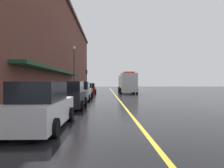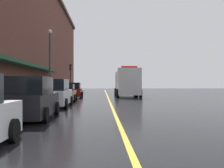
% 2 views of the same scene
% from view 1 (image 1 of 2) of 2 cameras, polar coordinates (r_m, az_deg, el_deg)
% --- Properties ---
extents(ground_plane, '(112.00, 112.00, 0.00)m').
position_cam_1_polar(ground_plane, '(32.40, 0.55, -2.76)').
color(ground_plane, black).
extents(sidewalk_left, '(2.40, 70.00, 0.15)m').
position_cam_1_polar(sidewalk_left, '(32.72, -10.38, -2.61)').
color(sidewalk_left, '#9E9B93').
rests_on(sidewalk_left, ground).
extents(lane_center_stripe, '(0.16, 70.00, 0.01)m').
position_cam_1_polar(lane_center_stripe, '(32.40, 0.55, -2.76)').
color(lane_center_stripe, gold).
rests_on(lane_center_stripe, ground).
extents(brick_building_left, '(11.40, 64.00, 14.97)m').
position_cam_1_polar(brick_building_left, '(33.71, -21.50, 10.12)').
color(brick_building_left, brown).
rests_on(brick_building_left, ground).
extents(parked_car_0, '(1.97, 4.43, 1.83)m').
position_cam_1_polar(parked_car_0, '(8.18, -19.91, -6.25)').
color(parked_car_0, silver).
rests_on(parked_car_0, ground).
extents(parked_car_1, '(2.01, 4.57, 1.89)m').
position_cam_1_polar(parked_car_1, '(14.23, -11.82, -3.31)').
color(parked_car_1, black).
rests_on(parked_car_1, ground).
extents(parked_car_2, '(2.10, 4.87, 1.89)m').
position_cam_1_polar(parked_car_2, '(20.41, -9.06, -2.17)').
color(parked_car_2, silver).
rests_on(parked_car_2, ground).
extents(parked_car_3, '(2.11, 4.33, 1.54)m').
position_cam_1_polar(parked_car_3, '(26.04, -7.72, -1.94)').
color(parked_car_3, '#A5844C').
rests_on(parked_car_3, ground).
extents(parked_car_4, '(2.18, 4.62, 1.70)m').
position_cam_1_polar(parked_car_4, '(31.99, -6.56, -1.37)').
color(parked_car_4, maroon).
rests_on(parked_car_4, ground).
extents(box_truck, '(2.92, 7.66, 3.56)m').
position_cam_1_polar(box_truck, '(34.03, 4.47, 0.24)').
color(box_truck, silver).
rests_on(box_truck, ground).
extents(parking_meter_0, '(0.14, 0.18, 1.33)m').
position_cam_1_polar(parking_meter_0, '(27.79, -10.10, -1.11)').
color(parking_meter_0, '#4C4C51').
rests_on(parking_meter_0, sidewalk_left).
extents(parking_meter_1, '(0.14, 0.18, 1.33)m').
position_cam_1_polar(parking_meter_1, '(30.36, -9.40, -0.98)').
color(parking_meter_1, '#4C4C51').
rests_on(parking_meter_1, sidewalk_left).
extents(street_lamp_left, '(0.44, 0.44, 6.94)m').
position_cam_1_polar(street_lamp_left, '(28.91, -11.02, 5.57)').
color(street_lamp_left, '#33383D').
rests_on(street_lamp_left, sidewalk_left).
extents(traffic_light_near, '(0.38, 0.36, 4.30)m').
position_cam_1_polar(traffic_light_near, '(40.35, -7.47, 2.34)').
color(traffic_light_near, '#232326').
rests_on(traffic_light_near, sidewalk_left).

